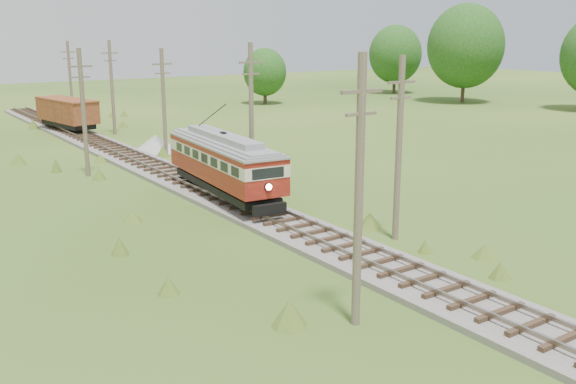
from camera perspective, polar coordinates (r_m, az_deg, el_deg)
railbed_main at (r=42.09m, az=-9.04°, el=0.95°), size 3.60×96.00×0.57m
streetcar at (r=37.06m, az=-5.72°, el=2.85°), size 3.61×11.40×5.16m
gondola at (r=66.49m, az=-19.04°, el=6.76°), size 4.07×8.72×2.79m
gravel_pile at (r=54.23m, az=-11.47°, el=4.24°), size 3.76×3.99×1.37m
utility_pole_r_2 at (r=30.00m, az=9.82°, el=3.92°), size 1.60×0.30×8.60m
utility_pole_r_3 at (r=40.18m, az=-3.28°, el=6.91°), size 1.60×0.30×9.00m
utility_pole_r_4 at (r=51.65m, az=-10.99°, el=7.91°), size 1.60×0.30×8.40m
utility_pole_r_5 at (r=63.86m, az=-15.38°, el=9.02°), size 1.60×0.30×8.90m
utility_pole_r_6 at (r=76.19m, az=-18.78°, el=9.43°), size 1.60×0.30×8.70m
utility_pole_l_a at (r=20.67m, az=6.32°, el=0.08°), size 1.60×0.30×9.00m
utility_pole_l_b at (r=45.36m, az=-17.72°, el=6.82°), size 1.60×0.30×8.60m
tree_right_4 at (r=93.98m, az=15.52°, el=12.38°), size 10.50×10.50×13.53m
tree_right_5 at (r=106.51m, az=9.51°, el=11.99°), size 8.40×8.40×10.82m
tree_mid_b at (r=89.00m, az=-2.07°, el=10.61°), size 5.88×5.88×7.57m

